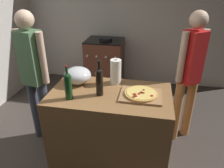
{
  "coord_description": "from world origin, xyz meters",
  "views": [
    {
      "loc": [
        0.56,
        -1.22,
        1.91
      ],
      "look_at": [
        0.2,
        0.69,
        0.94
      ],
      "focal_mm": 33.93,
      "sensor_mm": 36.0,
      "label": 1
    }
  ],
  "objects_px": {
    "paper_towel_roll": "(116,72)",
    "person_in_stripes": "(34,72)",
    "pizza": "(141,93)",
    "wine_bottle_amber": "(99,80)",
    "person_in_red": "(189,72)",
    "stove": "(105,64)",
    "wine_bottle_green": "(68,85)",
    "mixing_bowl": "(78,75)"
  },
  "relations": [
    {
      "from": "pizza",
      "to": "person_in_stripes",
      "type": "height_order",
      "value": "person_in_stripes"
    },
    {
      "from": "mixing_bowl",
      "to": "stove",
      "type": "relative_size",
      "value": 0.3
    },
    {
      "from": "pizza",
      "to": "person_in_red",
      "type": "relative_size",
      "value": 0.2
    },
    {
      "from": "person_in_red",
      "to": "stove",
      "type": "bearing_deg",
      "value": 135.97
    },
    {
      "from": "paper_towel_roll",
      "to": "stove",
      "type": "relative_size",
      "value": 0.28
    },
    {
      "from": "paper_towel_roll",
      "to": "wine_bottle_green",
      "type": "distance_m",
      "value": 0.56
    },
    {
      "from": "person_in_red",
      "to": "person_in_stripes",
      "type": "bearing_deg",
      "value": -168.14
    },
    {
      "from": "pizza",
      "to": "wine_bottle_amber",
      "type": "height_order",
      "value": "wine_bottle_amber"
    },
    {
      "from": "paper_towel_roll",
      "to": "person_in_red",
      "type": "distance_m",
      "value": 0.89
    },
    {
      "from": "wine_bottle_amber",
      "to": "person_in_stripes",
      "type": "distance_m",
      "value": 0.9
    },
    {
      "from": "person_in_red",
      "to": "mixing_bowl",
      "type": "bearing_deg",
      "value": -160.4
    },
    {
      "from": "wine_bottle_amber",
      "to": "stove",
      "type": "xyz_separation_m",
      "value": [
        -0.37,
        1.9,
        -0.58
      ]
    },
    {
      "from": "paper_towel_roll",
      "to": "wine_bottle_amber",
      "type": "xyz_separation_m",
      "value": [
        -0.11,
        -0.29,
        0.02
      ]
    },
    {
      "from": "mixing_bowl",
      "to": "paper_towel_roll",
      "type": "distance_m",
      "value": 0.41
    },
    {
      "from": "stove",
      "to": "wine_bottle_amber",
      "type": "bearing_deg",
      "value": -78.84
    },
    {
      "from": "paper_towel_roll",
      "to": "person_in_stripes",
      "type": "xyz_separation_m",
      "value": [
        -0.95,
        -0.02,
        -0.07
      ]
    },
    {
      "from": "pizza",
      "to": "paper_towel_roll",
      "type": "distance_m",
      "value": 0.4
    },
    {
      "from": "pizza",
      "to": "stove",
      "type": "relative_size",
      "value": 0.33
    },
    {
      "from": "wine_bottle_green",
      "to": "stove",
      "type": "bearing_deg",
      "value": 93.08
    },
    {
      "from": "pizza",
      "to": "paper_towel_roll",
      "type": "bearing_deg",
      "value": 139.47
    },
    {
      "from": "wine_bottle_amber",
      "to": "stove",
      "type": "distance_m",
      "value": 2.02
    },
    {
      "from": "person_in_stripes",
      "to": "pizza",
      "type": "bearing_deg",
      "value": -10.5
    },
    {
      "from": "pizza",
      "to": "person_in_red",
      "type": "bearing_deg",
      "value": 48.93
    },
    {
      "from": "pizza",
      "to": "stove",
      "type": "bearing_deg",
      "value": 112.6
    },
    {
      "from": "wine_bottle_amber",
      "to": "person_in_stripes",
      "type": "xyz_separation_m",
      "value": [
        -0.85,
        0.27,
        -0.1
      ]
    },
    {
      "from": "person_in_red",
      "to": "paper_towel_roll",
      "type": "bearing_deg",
      "value": -156.57
    },
    {
      "from": "wine_bottle_green",
      "to": "stove",
      "type": "xyz_separation_m",
      "value": [
        -0.11,
        2.03,
        -0.57
      ]
    },
    {
      "from": "person_in_stripes",
      "to": "wine_bottle_green",
      "type": "bearing_deg",
      "value": -34.69
    },
    {
      "from": "wine_bottle_amber",
      "to": "person_in_red",
      "type": "distance_m",
      "value": 1.13
    },
    {
      "from": "paper_towel_roll",
      "to": "person_in_red",
      "type": "bearing_deg",
      "value": 23.43
    },
    {
      "from": "paper_towel_roll",
      "to": "stove",
      "type": "distance_m",
      "value": 1.77
    },
    {
      "from": "stove",
      "to": "person_in_red",
      "type": "height_order",
      "value": "person_in_red"
    },
    {
      "from": "person_in_red",
      "to": "wine_bottle_amber",
      "type": "bearing_deg",
      "value": -144.97
    },
    {
      "from": "wine_bottle_green",
      "to": "mixing_bowl",
      "type": "bearing_deg",
      "value": 95.19
    },
    {
      "from": "paper_towel_roll",
      "to": "wine_bottle_amber",
      "type": "height_order",
      "value": "wine_bottle_amber"
    },
    {
      "from": "stove",
      "to": "mixing_bowl",
      "type": "bearing_deg",
      "value": -87.34
    },
    {
      "from": "wine_bottle_green",
      "to": "person_in_stripes",
      "type": "height_order",
      "value": "person_in_stripes"
    },
    {
      "from": "pizza",
      "to": "person_in_stripes",
      "type": "bearing_deg",
      "value": 169.5
    },
    {
      "from": "mixing_bowl",
      "to": "wine_bottle_green",
      "type": "bearing_deg",
      "value": -84.81
    },
    {
      "from": "paper_towel_roll",
      "to": "stove",
      "type": "height_order",
      "value": "paper_towel_roll"
    },
    {
      "from": "paper_towel_roll",
      "to": "wine_bottle_green",
      "type": "bearing_deg",
      "value": -131.52
    },
    {
      "from": "paper_towel_roll",
      "to": "person_in_stripes",
      "type": "height_order",
      "value": "person_in_stripes"
    }
  ]
}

